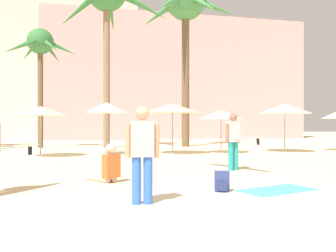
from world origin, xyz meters
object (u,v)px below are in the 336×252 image
object	(u,v)px
palm_tree_far_left	(40,49)
cafe_umbrella_6	(172,108)
cafe_umbrella_1	(285,109)
person_mid_center	(142,151)
person_far_right	(232,140)
cafe_umbrella_4	(40,111)
person_mid_left	(107,169)
cafe_umbrella_2	(221,115)
palm_tree_right	(186,9)
beach_towel	(277,190)
backpack	(222,182)
cafe_umbrella_3	(107,108)

from	to	relation	value
palm_tree_far_left	cafe_umbrella_6	size ratio (longest dim) A/B	2.80
cafe_umbrella_1	person_mid_center	distance (m)	13.79
person_far_right	cafe_umbrella_4	bearing A→B (deg)	22.96
palm_tree_far_left	cafe_umbrella_6	bearing A→B (deg)	-43.89
cafe_umbrella_6	cafe_umbrella_1	bearing A→B (deg)	-0.77
cafe_umbrella_6	person_mid_left	distance (m)	8.83
cafe_umbrella_2	person_far_right	distance (m)	6.75
palm_tree_right	person_mid_left	distance (m)	16.95
person_mid_center	palm_tree_far_left	bearing A→B (deg)	-162.19
palm_tree_right	person_mid_center	bearing A→B (deg)	-108.40
cafe_umbrella_1	beach_towel	xyz separation A→B (m)	(-6.00, -9.73, -2.20)
cafe_umbrella_1	cafe_umbrella_2	xyz separation A→B (m)	(-3.42, 0.06, -0.32)
beach_towel	person_mid_center	distance (m)	3.17
palm_tree_far_left	cafe_umbrella_1	size ratio (longest dim) A/B	2.68
palm_tree_right	person_mid_center	size ratio (longest dim) A/B	6.31
palm_tree_far_left	backpack	world-z (taller)	palm_tree_far_left
cafe_umbrella_3	person_mid_center	bearing A→B (deg)	-90.25
palm_tree_right	cafe_umbrella_2	distance (m)	8.91
palm_tree_right	person_mid_center	world-z (taller)	palm_tree_right
cafe_umbrella_6	backpack	bearing A→B (deg)	-97.80
cafe_umbrella_2	person_far_right	xyz separation A→B (m)	(-2.14, -6.33, -0.96)
cafe_umbrella_1	person_mid_left	xyz separation A→B (m)	(-9.41, -7.79, -1.88)
palm_tree_right	beach_towel	xyz separation A→B (m)	(-2.40, -15.42, -8.78)
cafe_umbrella_1	person_mid_left	bearing A→B (deg)	-140.38
cafe_umbrella_6	person_mid_left	size ratio (longest dim) A/B	2.51
cafe_umbrella_3	person_mid_left	distance (m)	8.41
cafe_umbrella_3	backpack	bearing A→B (deg)	-80.17
cafe_umbrella_4	person_far_right	xyz separation A→B (m)	(6.21, -6.14, -1.05)
palm_tree_far_left	person_mid_center	size ratio (longest dim) A/B	4.27
cafe_umbrella_3	beach_towel	distance (m)	10.76
cafe_umbrella_6	person_mid_left	xyz separation A→B (m)	(-3.56, -7.87, -1.85)
cafe_umbrella_3	beach_towel	size ratio (longest dim) A/B	1.46
cafe_umbrella_4	cafe_umbrella_2	bearing A→B (deg)	1.32
palm_tree_right	cafe_umbrella_2	size ratio (longest dim) A/B	4.95
cafe_umbrella_1	person_far_right	size ratio (longest dim) A/B	0.90
cafe_umbrella_2	backpack	distance (m)	10.51
cafe_umbrella_3	cafe_umbrella_4	size ratio (longest dim) A/B	1.04
cafe_umbrella_3	cafe_umbrella_1	bearing A→B (deg)	-2.58
palm_tree_right	beach_towel	distance (m)	17.91
palm_tree_right	backpack	bearing A→B (deg)	-103.15
palm_tree_far_left	cafe_umbrella_3	xyz separation A→B (m)	(3.58, -6.06, -3.77)
backpack	person_mid_left	world-z (taller)	person_mid_left
palm_tree_far_left	cafe_umbrella_4	world-z (taller)	palm_tree_far_left
cafe_umbrella_4	backpack	size ratio (longest dim) A/B	5.56
palm_tree_far_left	cafe_umbrella_1	world-z (taller)	palm_tree_far_left
cafe_umbrella_3	person_mid_center	size ratio (longest dim) A/B	1.44
palm_tree_right	backpack	xyz separation A→B (m)	(-3.57, -15.30, -8.59)
cafe_umbrella_6	cafe_umbrella_2	bearing A→B (deg)	-0.42
backpack	person_far_right	bearing A→B (deg)	171.14
cafe_umbrella_6	person_far_right	world-z (taller)	cafe_umbrella_6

